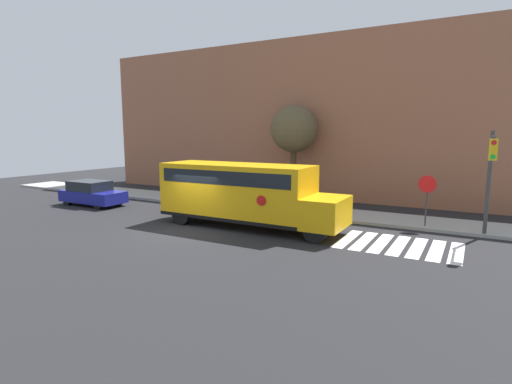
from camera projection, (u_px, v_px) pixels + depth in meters
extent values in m
plane|color=black|center=(190.00, 230.00, 18.73)|extent=(60.00, 60.00, 0.00)
cube|color=#9E9E99|center=(257.00, 206.00, 24.34)|extent=(44.00, 3.00, 0.15)
cube|color=#935B42|center=(300.00, 120.00, 29.17)|extent=(32.00, 4.00, 10.83)
cube|color=white|center=(348.00, 239.00, 17.11)|extent=(0.50, 3.20, 0.01)
cube|color=white|center=(364.00, 241.00, 16.77)|extent=(0.50, 3.20, 0.01)
cube|color=white|center=(381.00, 243.00, 16.44)|extent=(0.50, 3.20, 0.01)
cube|color=white|center=(399.00, 245.00, 16.10)|extent=(0.50, 3.20, 0.01)
cube|color=white|center=(417.00, 248.00, 15.76)|extent=(0.50, 3.20, 0.01)
cube|color=white|center=(437.00, 250.00, 15.43)|extent=(0.50, 3.20, 0.01)
cube|color=white|center=(457.00, 253.00, 15.09)|extent=(0.50, 3.20, 0.01)
cube|color=#EAA80F|center=(236.00, 191.00, 19.26)|extent=(7.47, 2.50, 2.57)
cube|color=#EAA80F|center=(326.00, 212.00, 17.17)|extent=(1.61, 2.50, 1.31)
cube|color=black|center=(237.00, 215.00, 19.44)|extent=(7.47, 2.54, 0.16)
cube|color=black|center=(236.00, 175.00, 19.16)|extent=(6.87, 2.53, 0.64)
cylinder|color=red|center=(261.00, 201.00, 17.18)|extent=(0.44, 0.02, 0.44)
cylinder|color=black|center=(332.00, 221.00, 18.23)|extent=(1.00, 0.30, 1.00)
cylinder|color=black|center=(315.00, 231.00, 16.37)|extent=(1.00, 0.30, 1.00)
cylinder|color=black|center=(207.00, 207.00, 21.60)|extent=(1.00, 0.30, 1.00)
cylinder|color=black|center=(182.00, 214.00, 19.73)|extent=(1.00, 0.30, 1.00)
cube|color=navy|center=(93.00, 196.00, 24.96)|extent=(4.27, 1.82, 0.70)
cube|color=#1E2328|center=(90.00, 186.00, 24.98)|extent=(2.39, 1.68, 0.61)
cylinder|color=black|center=(119.00, 200.00, 25.00)|extent=(0.64, 0.22, 0.64)
cylinder|color=black|center=(98.00, 204.00, 23.63)|extent=(0.64, 0.22, 0.64)
cylinder|color=black|center=(89.00, 197.00, 26.35)|extent=(0.64, 0.22, 0.64)
cylinder|color=black|center=(67.00, 200.00, 24.99)|extent=(0.64, 0.22, 0.64)
cylinder|color=#38383A|center=(426.00, 206.00, 18.71)|extent=(0.07, 0.07, 2.18)
cylinder|color=red|center=(427.00, 184.00, 18.52)|extent=(0.79, 0.03, 0.79)
cylinder|color=#38383A|center=(488.00, 185.00, 17.09)|extent=(0.16, 0.16, 4.59)
cylinder|color=#38383A|center=(493.00, 137.00, 15.68)|extent=(0.10, 2.57, 0.10)
cube|color=yellow|center=(493.00, 150.00, 14.73)|extent=(0.28, 0.28, 0.80)
cylinder|color=red|center=(494.00, 143.00, 14.56)|extent=(0.18, 0.02, 0.18)
cylinder|color=#EAB214|center=(493.00, 150.00, 14.60)|extent=(0.18, 0.02, 0.18)
cylinder|color=green|center=(493.00, 157.00, 14.63)|extent=(0.18, 0.02, 0.18)
cylinder|color=#423323|center=(293.00, 172.00, 26.37)|extent=(0.40, 0.40, 3.84)
sphere|color=brown|center=(294.00, 129.00, 25.95)|extent=(3.06, 3.06, 3.06)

